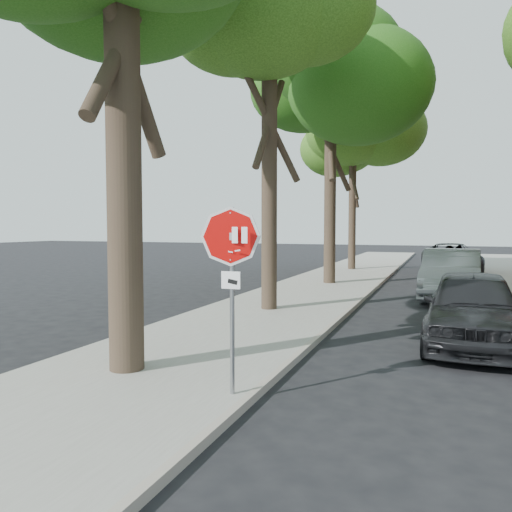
{
  "coord_description": "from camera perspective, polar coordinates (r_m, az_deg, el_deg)",
  "views": [
    {
      "loc": [
        2.03,
        -6.28,
        2.46
      ],
      "look_at": [
        -0.39,
        0.12,
        2.05
      ],
      "focal_mm": 35.0,
      "sensor_mm": 36.0,
      "label": 1
    }
  ],
  "objects": [
    {
      "name": "curb_right",
      "position": [
        18.54,
        26.57,
        -4.35
      ],
      "size": [
        0.12,
        55.0,
        0.13
      ],
      "primitive_type": "cube",
      "color": "#9E9384",
      "rests_on": "ground"
    },
    {
      "name": "sidewalk_left",
      "position": [
        18.99,
        6.78,
        -3.84
      ],
      "size": [
        4.0,
        55.0,
        0.12
      ],
      "primitive_type": "cube",
      "color": "gray",
      "rests_on": "ground"
    },
    {
      "name": "car_b",
      "position": [
        17.99,
        21.42,
        -1.96
      ],
      "size": [
        1.97,
        5.16,
        1.68
      ],
      "primitive_type": "imported",
      "rotation": [
        0.0,
        0.0,
        -0.04
      ],
      "color": "gray",
      "rests_on": "ground"
    },
    {
      "name": "car_d",
      "position": [
        28.46,
        21.37,
        -0.19
      ],
      "size": [
        3.29,
        5.85,
        1.54
      ],
      "primitive_type": "imported",
      "rotation": [
        0.0,
        0.0,
        0.14
      ],
      "color": "black",
      "rests_on": "ground"
    },
    {
      "name": "tree_mid_a",
      "position": [
        15.09,
        1.62,
        23.38
      ],
      "size": [
        5.59,
        5.19,
        9.84
      ],
      "color": "black",
      "rests_on": "sidewalk_left"
    },
    {
      "name": "curb_left",
      "position": [
        18.6,
        12.93,
        -4.04
      ],
      "size": [
        0.12,
        55.0,
        0.13
      ],
      "primitive_type": "cube",
      "color": "#9E9384",
      "rests_on": "ground"
    },
    {
      "name": "ground",
      "position": [
        7.04,
        2.76,
        -17.01
      ],
      "size": [
        120.0,
        120.0,
        0.0
      ],
      "primitive_type": "plane",
      "color": "black",
      "rests_on": "ground"
    },
    {
      "name": "tree_mid_b",
      "position": [
        21.6,
        8.58,
        18.25
      ],
      "size": [
        5.88,
        5.46,
        10.36
      ],
      "color": "black",
      "rests_on": "sidewalk_left"
    },
    {
      "name": "stop_sign",
      "position": [
        6.84,
        -2.84,
        -0.86
      ],
      "size": [
        0.76,
        0.34,
        2.61
      ],
      "color": "gray",
      "rests_on": "sidewalk_left"
    },
    {
      "name": "car_a",
      "position": [
        11.2,
        23.51,
        -5.45
      ],
      "size": [
        1.97,
        4.66,
        1.57
      ],
      "primitive_type": "imported",
      "rotation": [
        0.0,
        0.0,
        -0.02
      ],
      "color": "black",
      "rests_on": "ground"
    },
    {
      "name": "tree_far",
      "position": [
        28.2,
        11.03,
        13.08
      ],
      "size": [
        5.29,
        4.91,
        9.33
      ],
      "color": "black",
      "rests_on": "sidewalk_left"
    }
  ]
}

